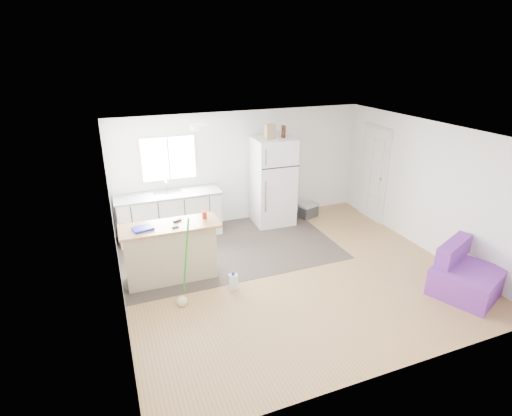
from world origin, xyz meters
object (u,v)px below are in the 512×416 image
at_px(cleaner_jug, 233,282).
at_px(purple_seat, 464,277).
at_px(cooler, 308,210).
at_px(bottle_right, 283,131).
at_px(refrigerator, 273,181).
at_px(red_cup, 204,215).
at_px(blue_tray, 143,229).
at_px(mop, 183,290).
at_px(bottle_left, 284,132).
at_px(kitchen_cabinets, 170,215).
at_px(peninsula, 170,252).
at_px(cardboard_box, 270,132).

bearing_deg(cleaner_jug, purple_seat, -12.98).
xyz_separation_m(cooler, bottle_right, (-0.66, 0.05, 1.84)).
bearing_deg(refrigerator, red_cup, -140.28).
bearing_deg(blue_tray, cleaner_jug, -28.47).
relative_size(mop, bottle_left, 5.66).
height_order(blue_tray, bottle_right, bottle_right).
relative_size(kitchen_cabinets, purple_seat, 1.74).
bearing_deg(bottle_right, peninsula, -150.53).
distance_m(peninsula, cardboard_box, 3.19).
relative_size(cleaner_jug, bottle_left, 1.25).
xyz_separation_m(kitchen_cabinets, mop, (-0.25, -2.41, -0.24)).
height_order(kitchen_cabinets, red_cup, kitchen_cabinets).
bearing_deg(cooler, bottle_left, 162.31).
relative_size(kitchen_cabinets, bottle_left, 8.29).
height_order(cleaner_jug, red_cup, red_cup).
height_order(refrigerator, bottle_left, bottle_left).
height_order(kitchen_cabinets, cooler, kitchen_cabinets).
bearing_deg(red_cup, blue_tray, -175.08).
bearing_deg(kitchen_cabinets, peninsula, -98.99).
bearing_deg(cooler, peninsula, -173.95).
height_order(purple_seat, cardboard_box, cardboard_box).
bearing_deg(mop, blue_tray, 103.18).
height_order(cooler, purple_seat, purple_seat).
bearing_deg(mop, bottle_right, 25.54).
bearing_deg(peninsula, blue_tray, -174.96).
height_order(refrigerator, bottle_right, bottle_right).
bearing_deg(purple_seat, cooler, 79.75).
xyz_separation_m(red_cup, bottle_right, (2.09, 1.47, 0.97)).
height_order(peninsula, cleaner_jug, peninsula).
xyz_separation_m(cardboard_box, bottle_right, (0.32, 0.05, -0.02)).
distance_m(cardboard_box, bottle_right, 0.32).
bearing_deg(mop, red_cup, 39.95).
distance_m(mop, blue_tray, 1.16).
height_order(bottle_left, bottle_right, same).
relative_size(purple_seat, mop, 0.84).
distance_m(peninsula, cleaner_jug, 1.15).
distance_m(cleaner_jug, bottle_right, 3.44).
distance_m(peninsula, bottle_right, 3.45).
bearing_deg(cooler, mop, -163.43).
relative_size(cooler, red_cup, 4.04).
bearing_deg(red_cup, bottle_right, 35.09).
xyz_separation_m(kitchen_cabinets, red_cup, (0.34, -1.56, 0.56)).
xyz_separation_m(peninsula, cleaner_jug, (0.84, -0.70, -0.35)).
distance_m(purple_seat, bottle_right, 4.26).
bearing_deg(blue_tray, cooler, 21.80).
xyz_separation_m(peninsula, refrigerator, (2.49, 1.53, 0.45)).
relative_size(cooler, bottle_left, 1.94).
relative_size(peninsula, refrigerator, 0.85).
relative_size(kitchen_cabinets, mop, 1.46).
distance_m(cooler, mop, 4.04).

